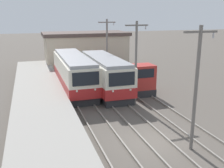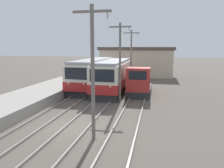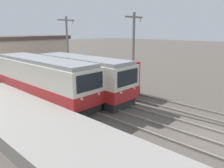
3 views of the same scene
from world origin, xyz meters
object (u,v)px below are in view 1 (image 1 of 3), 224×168
Objects in this scene: catenary_mast_near at (196,85)px; catenary_mast_mid at (136,60)px; catenary_mast_far at (107,48)px; commuter_train_left at (74,74)px; shunting_locomotive at (135,79)px; commuter_train_center at (104,75)px.

catenary_mast_mid is (0.00, 8.47, 0.00)m from catenary_mast_near.
catenary_mast_near and catenary_mast_far have the same top height.
commuter_train_left is 1.70× the size of catenary_mast_near.
catenary_mast_near is (-1.49, -12.22, 2.66)m from shunting_locomotive.
commuter_train_center is 4.81m from catenary_mast_far.
commuter_train_left is 3.28m from commuter_train_center.
catenary_mast_mid is 1.00× the size of catenary_mast_far.
commuter_train_left is 6.30m from shunting_locomotive.
catenary_mast_mid is at bearing -90.00° from catenary_mast_far.
shunting_locomotive is 4.84m from catenary_mast_mid.
catenary_mast_mid reaches higher than shunting_locomotive.
catenary_mast_far is (4.31, 2.29, 2.21)m from commuter_train_left.
catenary_mast_far reaches higher than commuter_train_left.
commuter_train_center is 1.48× the size of catenary_mast_far.
commuter_train_center is 1.48× the size of catenary_mast_near.
catenary_mast_near and catenary_mast_mid have the same top height.
catenary_mast_mid reaches higher than commuter_train_center.
commuter_train_center is at bearing -31.33° from commuter_train_left.
catenary_mast_far is at bearing 90.00° from catenary_mast_near.
catenary_mast_mid is at bearing -71.38° from commuter_train_center.
commuter_train_left is 2.05× the size of shunting_locomotive.
commuter_train_left is 1.15× the size of commuter_train_center.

